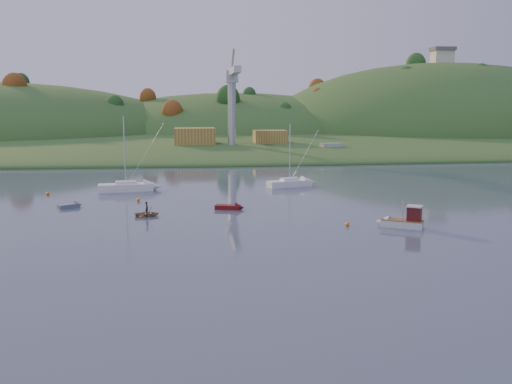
{
  "coord_description": "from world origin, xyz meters",
  "views": [
    {
      "loc": [
        -10.27,
        -34.28,
        14.27
      ],
      "look_at": [
        -1.62,
        36.71,
        2.92
      ],
      "focal_mm": 40.0,
      "sensor_mm": 36.0,
      "label": 1
    }
  ],
  "objects": [
    {
      "name": "buoy_2",
      "position": [
        -31.73,
        55.87,
        0.25
      ],
      "size": [
        0.5,
        0.5,
        0.5
      ],
      "primitive_type": "sphere",
      "color": "orange",
      "rests_on": "ground"
    },
    {
      "name": "far_shore",
      "position": [
        0.0,
        230.0,
        0.0
      ],
      "size": [
        620.0,
        220.0,
        1.5
      ],
      "primitive_type": "cube",
      "color": "#305522",
      "rests_on": "ground"
    },
    {
      "name": "sailboat_near",
      "position": [
        -20.13,
        58.44,
        0.77
      ],
      "size": [
        8.9,
        3.52,
        12.03
      ],
      "rotation": [
        0.0,
        0.0,
        0.11
      ],
      "color": "white",
      "rests_on": "ground"
    },
    {
      "name": "canoe",
      "position": [
        -15.38,
        37.25,
        0.32
      ],
      "size": [
        3.38,
        2.66,
        0.64
      ],
      "primitive_type": "imported",
      "rotation": [
        0.0,
        0.0,
        1.73
      ],
      "color": "#A5825B",
      "rests_on": "ground"
    },
    {
      "name": "shore_slope",
      "position": [
        0.0,
        165.0,
        0.0
      ],
      "size": [
        640.0,
        150.0,
        7.0
      ],
      "primitive_type": "ellipsoid",
      "color": "#305522",
      "rests_on": "ground"
    },
    {
      "name": "work_vessel",
      "position": [
        27.97,
        113.57,
        1.21
      ],
      "size": [
        13.81,
        6.7,
        3.4
      ],
      "rotation": [
        0.0,
        0.0,
        0.15
      ],
      "color": "slate",
      "rests_on": "ground"
    },
    {
      "name": "shed_east",
      "position": [
        13.0,
        124.0,
        4.4
      ],
      "size": [
        9.0,
        7.0,
        4.0
      ],
      "primitive_type": "cube",
      "color": "olive",
      "rests_on": "wharf"
    },
    {
      "name": "fishing_boat",
      "position": [
        13.85,
        27.4,
        0.77
      ],
      "size": [
        5.55,
        4.33,
        3.5
      ],
      "rotation": [
        0.0,
        0.0,
        2.59
      ],
      "color": "silver",
      "rests_on": "ground"
    },
    {
      "name": "hilltop_house",
      "position": [
        95.0,
        195.0,
        33.4
      ],
      "size": [
        9.0,
        7.0,
        6.45
      ],
      "color": "beige",
      "rests_on": "hill_right"
    },
    {
      "name": "paddler",
      "position": [
        -15.38,
        37.25,
        0.8
      ],
      "size": [
        0.47,
        0.64,
        1.61
      ],
      "primitive_type": "imported",
      "rotation": [
        0.0,
        0.0,
        1.73
      ],
      "color": "black",
      "rests_on": "ground"
    },
    {
      "name": "sailboat_far",
      "position": [
        6.99,
        60.21,
        0.7
      ],
      "size": [
        7.99,
        4.44,
        10.61
      ],
      "rotation": [
        0.0,
        0.0,
        0.3
      ],
      "color": "white",
      "rests_on": "ground"
    },
    {
      "name": "dock_crane",
      "position": [
        2.0,
        118.39,
        17.17
      ],
      "size": [
        3.2,
        28.0,
        20.3
      ],
      "color": "#B7B7BC",
      "rests_on": "wharf"
    },
    {
      "name": "wharf",
      "position": [
        5.0,
        122.0,
        1.2
      ],
      "size": [
        42.0,
        16.0,
        2.4
      ],
      "primitive_type": "cube",
      "color": "slate",
      "rests_on": "ground"
    },
    {
      "name": "grey_dinghy",
      "position": [
        -25.87,
        44.91,
        0.25
      ],
      "size": [
        3.38,
        2.73,
        1.21
      ],
      "rotation": [
        0.0,
        0.0,
        0.56
      ],
      "color": "slate",
      "rests_on": "ground"
    },
    {
      "name": "buoy_1",
      "position": [
        8.08,
        28.56,
        0.25
      ],
      "size": [
        0.5,
        0.5,
        0.5
      ],
      "primitive_type": "sphere",
      "color": "orange",
      "rests_on": "ground"
    },
    {
      "name": "red_tender",
      "position": [
        -4.2,
        40.62,
        0.28
      ],
      "size": [
        4.16,
        2.39,
        1.34
      ],
      "rotation": [
        0.0,
        0.0,
        -0.28
      ],
      "color": "#620E0E",
      "rests_on": "ground"
    },
    {
      "name": "hillside_trees",
      "position": [
        0.0,
        185.0,
        0.0
      ],
      "size": [
        280.0,
        50.0,
        32.0
      ],
      "primitive_type": null,
      "color": "#184117",
      "rests_on": "ground"
    },
    {
      "name": "shed_west",
      "position": [
        -8.0,
        123.0,
        4.8
      ],
      "size": [
        11.0,
        8.0,
        4.8
      ],
      "primitive_type": "cube",
      "color": "olive",
      "rests_on": "wharf"
    },
    {
      "name": "ground",
      "position": [
        0.0,
        0.0,
        0.0
      ],
      "size": [
        500.0,
        500.0,
        0.0
      ],
      "primitive_type": "plane",
      "color": "#334254",
      "rests_on": "ground"
    },
    {
      "name": "hill_right",
      "position": [
        95.0,
        195.0,
        0.0
      ],
      "size": [
        150.0,
        130.0,
        60.0
      ],
      "primitive_type": "ellipsoid",
      "color": "#305522",
      "rests_on": "ground"
    },
    {
      "name": "hill_center",
      "position": [
        10.0,
        210.0,
        0.0
      ],
      "size": [
        140.0,
        120.0,
        36.0
      ],
      "primitive_type": "ellipsoid",
      "color": "#305522",
      "rests_on": "ground"
    },
    {
      "name": "buoy_3",
      "position": [
        -17.36,
        48.34,
        0.25
      ],
      "size": [
        0.5,
        0.5,
        0.5
      ],
      "primitive_type": "sphere",
      "color": "orange",
      "rests_on": "ground"
    }
  ]
}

